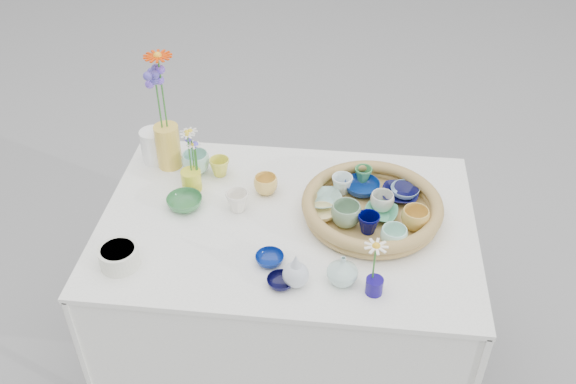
# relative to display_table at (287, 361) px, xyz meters

# --- Properties ---
(ground) EXTENTS (80.00, 80.00, 0.00)m
(ground) POSITION_rel_display_table_xyz_m (0.00, 0.00, 0.00)
(ground) COLOR gray
(display_table) EXTENTS (1.26, 0.86, 0.77)m
(display_table) POSITION_rel_display_table_xyz_m (0.00, 0.00, 0.00)
(display_table) COLOR white
(display_table) RESTS_ON ground
(wicker_tray) EXTENTS (0.47, 0.47, 0.08)m
(wicker_tray) POSITION_rel_display_table_xyz_m (0.28, 0.05, 0.80)
(wicker_tray) COLOR olive
(wicker_tray) RESTS_ON display_table
(tray_ceramic_0) EXTENTS (0.13, 0.13, 0.04)m
(tray_ceramic_0) POSITION_rel_display_table_xyz_m (0.25, 0.16, 0.80)
(tray_ceramic_0) COLOR navy
(tray_ceramic_0) RESTS_ON wicker_tray
(tray_ceramic_1) EXTENTS (0.14, 0.14, 0.03)m
(tray_ceramic_1) POSITION_rel_display_table_xyz_m (0.38, 0.14, 0.80)
(tray_ceramic_1) COLOR black
(tray_ceramic_1) RESTS_ON wicker_tray
(tray_ceramic_2) EXTENTS (0.11, 0.11, 0.07)m
(tray_ceramic_2) POSITION_rel_display_table_xyz_m (0.42, -0.01, 0.82)
(tray_ceramic_2) COLOR gold
(tray_ceramic_2) RESTS_ON wicker_tray
(tray_ceramic_3) EXTENTS (0.13, 0.13, 0.03)m
(tray_ceramic_3) POSITION_rel_display_table_xyz_m (0.31, 0.03, 0.80)
(tray_ceramic_3) COLOR #4DA279
(tray_ceramic_3) RESTS_ON wicker_tray
(tray_ceramic_4) EXTENTS (0.11, 0.11, 0.08)m
(tray_ceramic_4) POSITION_rel_display_table_xyz_m (0.20, -0.02, 0.82)
(tray_ceramic_4) COLOR gray
(tray_ceramic_4) RESTS_ON wicker_tray
(tray_ceramic_5) EXTENTS (0.15, 0.15, 0.03)m
(tray_ceramic_5) POSITION_rel_display_table_xyz_m (0.12, 0.08, 0.80)
(tray_ceramic_5) COLOR #8BBBB0
(tray_ceramic_5) RESTS_ON wicker_tray
(tray_ceramic_6) EXTENTS (0.09, 0.09, 0.07)m
(tray_ceramic_6) POSITION_rel_display_table_xyz_m (0.17, 0.15, 0.82)
(tray_ceramic_6) COLOR white
(tray_ceramic_6) RESTS_ON wicker_tray
(tray_ceramic_7) EXTENTS (0.09, 0.09, 0.06)m
(tray_ceramic_7) POSITION_rel_display_table_xyz_m (0.31, 0.07, 0.81)
(tray_ceramic_7) COLOR silver
(tray_ceramic_7) RESTS_ON wicker_tray
(tray_ceramic_8) EXTENTS (0.13, 0.13, 0.03)m
(tray_ceramic_8) POSITION_rel_display_table_xyz_m (0.39, 0.16, 0.80)
(tray_ceramic_8) COLOR #90BBD9
(tray_ceramic_8) RESTS_ON wicker_tray
(tray_ceramic_9) EXTENTS (0.09, 0.09, 0.07)m
(tray_ceramic_9) POSITION_rel_display_table_xyz_m (0.27, -0.05, 0.82)
(tray_ceramic_9) COLOR #00013E
(tray_ceramic_9) RESTS_ON wicker_tray
(tray_ceramic_10) EXTENTS (0.11, 0.11, 0.03)m
(tray_ceramic_10) POSITION_rel_display_table_xyz_m (0.12, 0.01, 0.80)
(tray_ceramic_10) COLOR #FFE296
(tray_ceramic_10) RESTS_ON wicker_tray
(tray_ceramic_11) EXTENTS (0.10, 0.10, 0.07)m
(tray_ceramic_11) POSITION_rel_display_table_xyz_m (0.35, -0.10, 0.82)
(tray_ceramic_11) COLOR #AEEBD8
(tray_ceramic_11) RESTS_ON wicker_tray
(tray_ceramic_12) EXTENTS (0.07, 0.07, 0.06)m
(tray_ceramic_12) POSITION_rel_display_table_xyz_m (0.25, 0.22, 0.81)
(tray_ceramic_12) COLOR #3A8A4B
(tray_ceramic_12) RESTS_ON wicker_tray
(loose_ceramic_0) EXTENTS (0.10, 0.10, 0.07)m
(loose_ceramic_0) POSITION_rel_display_table_xyz_m (-0.27, 0.23, 0.80)
(loose_ceramic_0) COLOR #D5D342
(loose_ceramic_0) RESTS_ON display_table
(loose_ceramic_1) EXTENTS (0.10, 0.10, 0.07)m
(loose_ceramic_1) POSITION_rel_display_table_xyz_m (-0.09, 0.14, 0.80)
(loose_ceramic_1) COLOR #E5B955
(loose_ceramic_1) RESTS_ON display_table
(loose_ceramic_2) EXTENTS (0.13, 0.13, 0.04)m
(loose_ceramic_2) POSITION_rel_display_table_xyz_m (-0.36, 0.03, 0.78)
(loose_ceramic_2) COLOR #34733F
(loose_ceramic_2) RESTS_ON display_table
(loose_ceramic_3) EXTENTS (0.09, 0.09, 0.07)m
(loose_ceramic_3) POSITION_rel_display_table_xyz_m (-0.18, 0.04, 0.80)
(loose_ceramic_3) COLOR white
(loose_ceramic_3) RESTS_ON display_table
(loose_ceramic_4) EXTENTS (0.10, 0.10, 0.03)m
(loose_ceramic_4) POSITION_rel_display_table_xyz_m (-0.03, -0.21, 0.78)
(loose_ceramic_4) COLOR navy
(loose_ceramic_4) RESTS_ON display_table
(loose_ceramic_5) EXTENTS (0.13, 0.13, 0.08)m
(loose_ceramic_5) POSITION_rel_display_table_xyz_m (-0.37, 0.24, 0.80)
(loose_ceramic_5) COLOR #9BD3C1
(loose_ceramic_5) RESTS_ON display_table
(loose_ceramic_6) EXTENTS (0.08, 0.08, 0.03)m
(loose_ceramic_6) POSITION_rel_display_table_xyz_m (0.01, -0.30, 0.78)
(loose_ceramic_6) COLOR black
(loose_ceramic_6) RESTS_ON display_table
(fluted_bowl) EXTENTS (0.15, 0.15, 0.06)m
(fluted_bowl) POSITION_rel_display_table_xyz_m (-0.49, -0.27, 0.80)
(fluted_bowl) COLOR silver
(fluted_bowl) RESTS_ON display_table
(bud_vase_paleblue) EXTENTS (0.10, 0.10, 0.12)m
(bud_vase_paleblue) POSITION_rel_display_table_xyz_m (0.06, -0.29, 0.83)
(bud_vase_paleblue) COLOR #B5BDC8
(bud_vase_paleblue) RESTS_ON display_table
(bud_vase_seafoam) EXTENTS (0.11, 0.11, 0.10)m
(bud_vase_seafoam) POSITION_rel_display_table_xyz_m (0.20, -0.26, 0.81)
(bud_vase_seafoam) COLOR #ACCFC5
(bud_vase_seafoam) RESTS_ON display_table
(bud_vase_cobalt) EXTENTS (0.06, 0.06, 0.05)m
(bud_vase_cobalt) POSITION_rel_display_table_xyz_m (0.29, -0.30, 0.79)
(bud_vase_cobalt) COLOR #140966
(bud_vase_cobalt) RESTS_ON display_table
(single_daisy) EXTENTS (0.09, 0.09, 0.14)m
(single_daisy) POSITION_rel_display_table_xyz_m (0.28, -0.29, 0.88)
(single_daisy) COLOR white
(single_daisy) RESTS_ON bud_vase_cobalt
(tall_vase_yellow) EXTENTS (0.12, 0.12, 0.17)m
(tall_vase_yellow) POSITION_rel_display_table_xyz_m (-0.47, 0.27, 0.85)
(tall_vase_yellow) COLOR gold
(tall_vase_yellow) RESTS_ON display_table
(gerbera) EXTENTS (0.14, 0.14, 0.30)m
(gerbera) POSITION_rel_display_table_xyz_m (-0.47, 0.27, 1.07)
(gerbera) COLOR #DA3200
(gerbera) RESTS_ON tall_vase_yellow
(hydrangea) EXTENTS (0.08, 0.08, 0.28)m
(hydrangea) POSITION_rel_display_table_xyz_m (-0.48, 0.26, 1.03)
(hydrangea) COLOR #4C41AC
(hydrangea) RESTS_ON tall_vase_yellow
(white_pitcher) EXTENTS (0.16, 0.13, 0.13)m
(white_pitcher) POSITION_rel_display_table_xyz_m (-0.53, 0.29, 0.83)
(white_pitcher) COLOR white
(white_pitcher) RESTS_ON display_table
(daisy_cup) EXTENTS (0.07, 0.07, 0.08)m
(daisy_cup) POSITION_rel_display_table_xyz_m (-0.36, 0.13, 0.80)
(daisy_cup) COLOR yellow
(daisy_cup) RESTS_ON display_table
(daisy_posy) EXTENTS (0.11, 0.11, 0.16)m
(daisy_posy) POSITION_rel_display_table_xyz_m (-0.35, 0.15, 0.92)
(daisy_posy) COLOR silver
(daisy_posy) RESTS_ON daisy_cup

